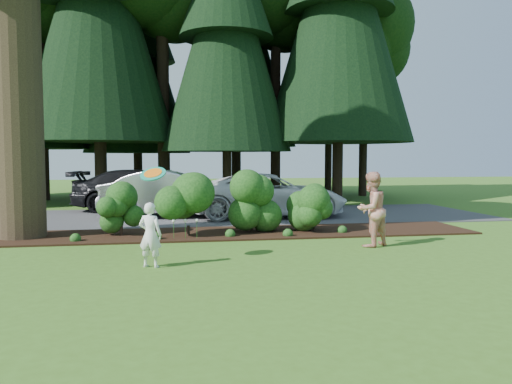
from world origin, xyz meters
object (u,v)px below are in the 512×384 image
car_dark_suv (145,190)px  child (150,235)px  adult (371,209)px  car_silver_wagon (173,194)px  car_white_suv (269,195)px  frisbee (153,174)px

car_dark_suv → child: 10.55m
child → adult: size_ratio=0.71×
car_dark_suv → child: bearing=-168.1°
car_silver_wagon → car_dark_suv: (-1.11, 2.38, -0.01)m
car_white_suv → car_dark_suv: 5.37m
car_white_suv → frisbee: size_ratio=9.97×
car_silver_wagon → frisbee: size_ratio=8.99×
car_silver_wagon → frisbee: (-0.41, -7.83, 0.98)m
car_silver_wagon → adult: adult is taller
adult → car_white_suv: bearing=-106.0°
car_silver_wagon → car_white_suv: 3.46m
car_white_suv → car_dark_suv: size_ratio=0.99×
child → car_silver_wagon: bearing=-71.2°
adult → child: bearing=-12.5°
car_silver_wagon → child: car_silver_wagon is taller
car_white_suv → child: size_ratio=4.35×
adult → car_dark_suv: bearing=-85.3°
car_silver_wagon → car_white_suv: bearing=-93.2°
child → car_white_suv: bearing=-94.8°
car_silver_wagon → adult: (4.74, -6.70, 0.05)m
child → adult: adult is taller
car_dark_suv → frisbee: (0.70, -10.20, 0.99)m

